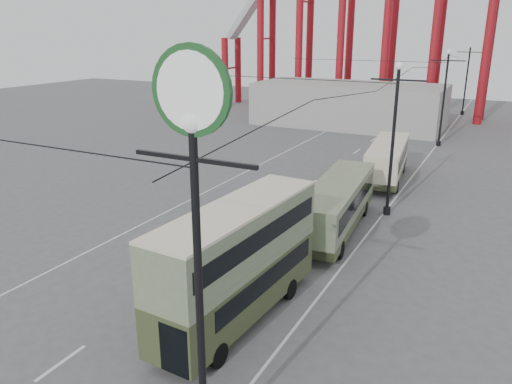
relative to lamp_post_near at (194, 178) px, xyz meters
The scene contains 11 objects.
ground 10.11m from the lamp_post_near, 151.82° to the left, with size 160.00×160.00×0.00m, color #535356.
road_markings 24.87m from the lamp_post_near, 105.88° to the left, with size 12.52×120.00×0.01m.
lamp_post_near is the anchor object (origin of this frame).
lamp_post_mid 21.24m from the lamp_post_near, 90.00° to the left, with size 3.20×0.44×9.32m.
lamp_post_far 43.12m from the lamp_post_near, 90.00° to the left, with size 3.20×0.44×9.32m.
lamp_post_distant 65.08m from the lamp_post_near, 90.00° to the left, with size 3.20×0.44×9.32m.
fairground_shed 51.61m from the lamp_post_near, 103.06° to the left, with size 22.00×10.00×5.00m, color #969691.
double_decker_bus 8.51m from the lamp_post_near, 111.38° to the left, with size 2.82×9.04×4.79m.
single_decker_green 18.11m from the lamp_post_near, 96.69° to the left, with size 3.28×10.51×2.92m.
single_decker_cream 29.29m from the lamp_post_near, 93.72° to the left, with size 3.46×9.55×2.90m.
pedestrian 13.63m from the lamp_post_near, 123.57° to the left, with size 0.65×0.42×1.78m, color black.
Camera 1 is at (11.76, -11.93, 11.02)m, focal length 35.00 mm.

